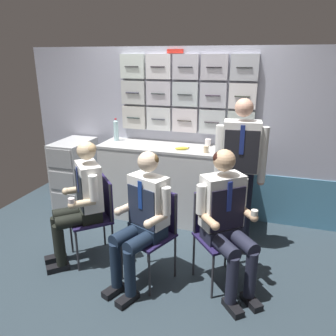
{
  "coord_description": "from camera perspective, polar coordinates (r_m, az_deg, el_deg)",
  "views": [
    {
      "loc": [
        1.11,
        -2.68,
        2.03
      ],
      "look_at": [
        0.19,
        0.24,
        0.99
      ],
      "focal_mm": 35.32,
      "sensor_mm": 36.0,
      "label": 1
    }
  ],
  "objects": [
    {
      "name": "sparkling_bottle_green",
      "position": [
        3.75,
        9.83,
        3.79
      ],
      "size": [
        0.06,
        0.06,
        0.23
      ],
      "color": "silver",
      "rests_on": "galley_counter"
    },
    {
      "name": "snack_banana",
      "position": [
        3.93,
        2.43,
        3.42
      ],
      "size": [
        0.17,
        0.1,
        0.04
      ],
      "color": "yellow",
      "rests_on": "galley_counter"
    },
    {
      "name": "galley_counter",
      "position": [
        4.23,
        0.79,
        -2.7
      ],
      "size": [
        1.86,
        0.53,
        0.98
      ],
      "color": "beige",
      "rests_on": "ground"
    },
    {
      "name": "crew_member_by_counter",
      "position": [
        2.94,
        10.08,
        -8.12
      ],
      "size": [
        0.64,
        0.67,
        1.29
      ],
      "color": "black",
      "rests_on": "ground"
    },
    {
      "name": "coffee_cup_white",
      "position": [
        4.14,
        6.92,
        4.43
      ],
      "size": [
        0.07,
        0.07,
        0.08
      ],
      "color": "white",
      "rests_on": "galley_counter"
    },
    {
      "name": "water_bottle_clear",
      "position": [
        4.41,
        -8.95,
        6.49
      ],
      "size": [
        0.06,
        0.06,
        0.29
      ],
      "color": "#AED9E0",
      "rests_on": "galley_counter"
    },
    {
      "name": "espresso_cup_small",
      "position": [
        3.96,
        10.16,
        3.41
      ],
      "size": [
        0.07,
        0.07,
        0.06
      ],
      "color": "white",
      "rests_on": "galley_counter"
    },
    {
      "name": "service_trolley",
      "position": [
        4.69,
        -15.7,
        -0.89
      ],
      "size": [
        0.4,
        0.65,
        0.97
      ],
      "color": "black",
      "rests_on": "ground"
    },
    {
      "name": "ground",
      "position": [
        3.55,
        -4.25,
        -16.61
      ],
      "size": [
        4.8,
        4.8,
        0.04
      ],
      "primitive_type": "cube",
      "color": "#27343C"
    },
    {
      "name": "folding_chair_left",
      "position": [
        3.5,
        -11.89,
        -7.02
      ],
      "size": [
        0.57,
        0.57,
        0.86
      ],
      "color": "#2D2D33",
      "rests_on": "ground"
    },
    {
      "name": "crew_member_left",
      "position": [
        3.4,
        -14.73,
        -4.98
      ],
      "size": [
        0.65,
        0.63,
        1.26
      ],
      "color": "black",
      "rests_on": "ground"
    },
    {
      "name": "crew_member_right",
      "position": [
        2.96,
        -4.46,
        -8.09
      ],
      "size": [
        0.54,
        0.66,
        1.26
      ],
      "color": "black",
      "rests_on": "ground"
    },
    {
      "name": "coffee_cup_spare",
      "position": [
        3.83,
        6.6,
        3.26
      ],
      "size": [
        0.06,
        0.06,
        0.08
      ],
      "color": "tan",
      "rests_on": "galley_counter"
    },
    {
      "name": "folding_chair_right",
      "position": [
        3.14,
        -2.29,
        -9.69
      ],
      "size": [
        0.52,
        0.52,
        0.86
      ],
      "color": "#2D2D33",
      "rests_on": "ground"
    },
    {
      "name": "crew_member_standing",
      "position": [
        3.49,
        12.32,
        0.64
      ],
      "size": [
        0.52,
        0.29,
        1.65
      ],
      "color": "black",
      "rests_on": "ground"
    },
    {
      "name": "folding_chair_by_counter",
      "position": [
        3.14,
        8.3,
        -9.9
      ],
      "size": [
        0.56,
        0.56,
        0.86
      ],
      "color": "#2D2D33",
      "rests_on": "ground"
    },
    {
      "name": "galley_bulkhead",
      "position": [
        4.3,
        2.26,
        6.26
      ],
      "size": [
        4.2,
        0.14,
        2.15
      ],
      "color": "#A4A6B9",
      "rests_on": "ground"
    }
  ]
}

